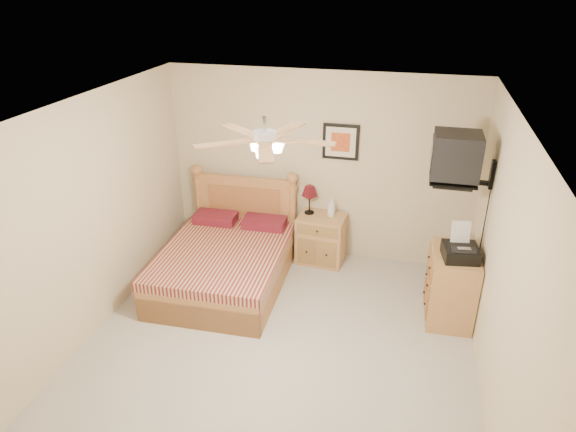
# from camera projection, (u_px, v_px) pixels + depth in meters

# --- Properties ---
(floor) EXTENTS (4.50, 4.50, 0.00)m
(floor) POSITION_uv_depth(u_px,v_px,m) (275.00, 355.00, 5.27)
(floor) COLOR #A19B92
(floor) RESTS_ON ground
(ceiling) EXTENTS (4.00, 4.50, 0.04)m
(ceiling) POSITION_uv_depth(u_px,v_px,m) (271.00, 115.00, 4.19)
(ceiling) COLOR white
(ceiling) RESTS_ON ground
(wall_back) EXTENTS (4.00, 0.04, 2.50)m
(wall_back) POSITION_uv_depth(u_px,v_px,m) (319.00, 167.00, 6.70)
(wall_back) COLOR #C7B592
(wall_back) RESTS_ON ground
(wall_left) EXTENTS (0.04, 4.50, 2.50)m
(wall_left) POSITION_uv_depth(u_px,v_px,m) (82.00, 225.00, 5.17)
(wall_left) COLOR #C7B592
(wall_left) RESTS_ON ground
(wall_right) EXTENTS (0.04, 4.50, 2.50)m
(wall_right) POSITION_uv_depth(u_px,v_px,m) (503.00, 277.00, 4.29)
(wall_right) COLOR #C7B592
(wall_right) RESTS_ON ground
(bed) EXTENTS (1.48, 1.91, 1.21)m
(bed) POSITION_uv_depth(u_px,v_px,m) (223.00, 242.00, 6.20)
(bed) COLOR #A06237
(bed) RESTS_ON ground
(nightstand) EXTENTS (0.64, 0.50, 0.66)m
(nightstand) POSITION_uv_depth(u_px,v_px,m) (321.00, 239.00, 6.86)
(nightstand) COLOR #BA8849
(nightstand) RESTS_ON ground
(table_lamp) EXTENTS (0.24, 0.24, 0.39)m
(table_lamp) POSITION_uv_depth(u_px,v_px,m) (309.00, 200.00, 6.73)
(table_lamp) COLOR #520F19
(table_lamp) RESTS_ON nightstand
(lotion_bottle) EXTENTS (0.12, 0.12, 0.26)m
(lotion_bottle) POSITION_uv_depth(u_px,v_px,m) (331.00, 207.00, 6.67)
(lotion_bottle) COLOR silver
(lotion_bottle) RESTS_ON nightstand
(framed_picture) EXTENTS (0.46, 0.04, 0.46)m
(framed_picture) POSITION_uv_depth(u_px,v_px,m) (341.00, 142.00, 6.46)
(framed_picture) COLOR black
(framed_picture) RESTS_ON wall_back
(dresser) EXTENTS (0.52, 0.72, 0.83)m
(dresser) POSITION_uv_depth(u_px,v_px,m) (451.00, 286.00, 5.68)
(dresser) COLOR #A27745
(dresser) RESTS_ON ground
(fax_machine) EXTENTS (0.41, 0.43, 0.38)m
(fax_machine) POSITION_uv_depth(u_px,v_px,m) (462.00, 243.00, 5.32)
(fax_machine) COLOR black
(fax_machine) RESTS_ON dresser
(magazine_lower) EXTENTS (0.20, 0.27, 0.03)m
(magazine_lower) POSITION_uv_depth(u_px,v_px,m) (454.00, 240.00, 5.74)
(magazine_lower) COLOR tan
(magazine_lower) RESTS_ON dresser
(magazine_upper) EXTENTS (0.22, 0.30, 0.02)m
(magazine_upper) POSITION_uv_depth(u_px,v_px,m) (455.00, 238.00, 5.74)
(magazine_upper) COLOR gray
(magazine_upper) RESTS_ON magazine_lower
(wall_tv) EXTENTS (0.56, 0.46, 0.58)m
(wall_tv) POSITION_uv_depth(u_px,v_px,m) (471.00, 160.00, 5.28)
(wall_tv) COLOR black
(wall_tv) RESTS_ON wall_right
(ceiling_fan) EXTENTS (1.14, 1.14, 0.28)m
(ceiling_fan) POSITION_uv_depth(u_px,v_px,m) (265.00, 139.00, 4.08)
(ceiling_fan) COLOR white
(ceiling_fan) RESTS_ON ceiling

